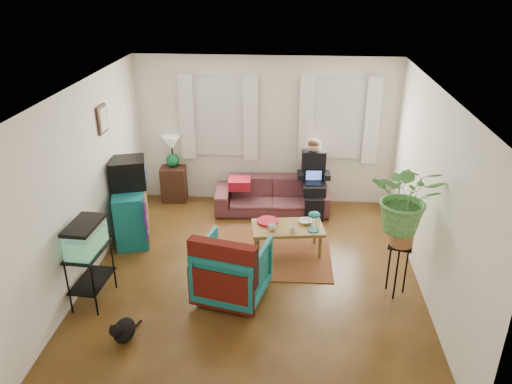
# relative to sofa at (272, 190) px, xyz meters

# --- Properties ---
(floor) EXTENTS (4.50, 5.00, 0.01)m
(floor) POSITION_rel_sofa_xyz_m (-0.15, -2.05, -0.38)
(floor) COLOR #4F2B14
(floor) RESTS_ON ground
(ceiling) EXTENTS (4.50, 5.00, 0.01)m
(ceiling) POSITION_rel_sofa_xyz_m (-0.15, -2.05, 2.22)
(ceiling) COLOR white
(ceiling) RESTS_ON wall_back
(wall_back) EXTENTS (4.50, 0.01, 2.60)m
(wall_back) POSITION_rel_sofa_xyz_m (-0.15, 0.45, 0.92)
(wall_back) COLOR silver
(wall_back) RESTS_ON floor
(wall_front) EXTENTS (4.50, 0.01, 2.60)m
(wall_front) POSITION_rel_sofa_xyz_m (-0.15, -4.55, 0.92)
(wall_front) COLOR silver
(wall_front) RESTS_ON floor
(wall_left) EXTENTS (0.01, 5.00, 2.60)m
(wall_left) POSITION_rel_sofa_xyz_m (-2.40, -2.05, 0.92)
(wall_left) COLOR silver
(wall_left) RESTS_ON floor
(wall_right) EXTENTS (0.01, 5.00, 2.60)m
(wall_right) POSITION_rel_sofa_xyz_m (2.10, -2.05, 0.92)
(wall_right) COLOR silver
(wall_right) RESTS_ON floor
(window_left) EXTENTS (1.08, 0.04, 1.38)m
(window_left) POSITION_rel_sofa_xyz_m (-0.95, 0.43, 1.17)
(window_left) COLOR white
(window_left) RESTS_ON wall_back
(window_right) EXTENTS (1.08, 0.04, 1.38)m
(window_right) POSITION_rel_sofa_xyz_m (1.10, 0.43, 1.17)
(window_right) COLOR white
(window_right) RESTS_ON wall_back
(curtains_left) EXTENTS (1.36, 0.06, 1.50)m
(curtains_left) POSITION_rel_sofa_xyz_m (-0.95, 0.35, 1.17)
(curtains_left) COLOR white
(curtains_left) RESTS_ON wall_back
(curtains_right) EXTENTS (1.36, 0.06, 1.50)m
(curtains_right) POSITION_rel_sofa_xyz_m (1.10, 0.35, 1.17)
(curtains_right) COLOR white
(curtains_right) RESTS_ON wall_back
(picture_frame) EXTENTS (0.04, 0.32, 0.40)m
(picture_frame) POSITION_rel_sofa_xyz_m (-2.37, -1.20, 1.57)
(picture_frame) COLOR #3D2616
(picture_frame) RESTS_ON wall_left
(area_rug) EXTENTS (2.03, 1.63, 0.01)m
(area_rug) POSITION_rel_sofa_xyz_m (-0.06, -1.39, -0.38)
(area_rug) COLOR brown
(area_rug) RESTS_ON floor
(sofa) EXTENTS (2.00, 0.90, 0.77)m
(sofa) POSITION_rel_sofa_xyz_m (0.00, 0.00, 0.00)
(sofa) COLOR brown
(sofa) RESTS_ON floor
(seated_person) EXTENTS (0.53, 0.63, 1.17)m
(seated_person) POSITION_rel_sofa_xyz_m (0.70, 0.05, 0.20)
(seated_person) COLOR black
(seated_person) RESTS_ON sofa
(side_table) EXTENTS (0.46, 0.46, 0.64)m
(side_table) POSITION_rel_sofa_xyz_m (-1.80, 0.33, -0.06)
(side_table) COLOR #3B2216
(side_table) RESTS_ON floor
(table_lamp) EXTENTS (0.34, 0.34, 0.58)m
(table_lamp) POSITION_rel_sofa_xyz_m (-1.80, 0.33, 0.53)
(table_lamp) COLOR white
(table_lamp) RESTS_ON side_table
(dresser) EXTENTS (0.72, 1.03, 0.84)m
(dresser) POSITION_rel_sofa_xyz_m (-2.14, -1.14, 0.04)
(dresser) COLOR navy
(dresser) RESTS_ON floor
(crt_tv) EXTENTS (0.63, 0.60, 0.45)m
(crt_tv) POSITION_rel_sofa_xyz_m (-2.15, -1.04, 0.69)
(crt_tv) COLOR black
(crt_tv) RESTS_ON dresser
(aquarium_stand) EXTENTS (0.41, 0.68, 0.74)m
(aquarium_stand) POSITION_rel_sofa_xyz_m (-2.15, -2.75, -0.01)
(aquarium_stand) COLOR black
(aquarium_stand) RESTS_ON floor
(aquarium) EXTENTS (0.37, 0.62, 0.39)m
(aquarium) POSITION_rel_sofa_xyz_m (-2.15, -2.75, 0.55)
(aquarium) COLOR #7FD899
(aquarium) RESTS_ON aquarium_stand
(black_cat) EXTENTS (0.34, 0.43, 0.32)m
(black_cat) POSITION_rel_sofa_xyz_m (-1.53, -3.46, -0.23)
(black_cat) COLOR black
(black_cat) RESTS_ON floor
(armchair) EXTENTS (1.00, 0.96, 0.86)m
(armchair) POSITION_rel_sofa_xyz_m (-0.38, -2.52, 0.05)
(armchair) COLOR #126D6F
(armchair) RESTS_ON floor
(serape_throw) EXTENTS (0.88, 0.40, 0.71)m
(serape_throw) POSITION_rel_sofa_xyz_m (-0.46, -2.84, 0.22)
(serape_throw) COLOR #9E0A0A
(serape_throw) RESTS_ON armchair
(coffee_table) EXTENTS (1.11, 0.71, 0.43)m
(coffee_table) POSITION_rel_sofa_xyz_m (0.30, -1.38, -0.17)
(coffee_table) COLOR brown
(coffee_table) RESTS_ON floor
(cup_a) EXTENTS (0.13, 0.13, 0.09)m
(cup_a) POSITION_rel_sofa_xyz_m (0.07, -1.51, 0.10)
(cup_a) COLOR white
(cup_a) RESTS_ON coffee_table
(cup_b) EXTENTS (0.11, 0.11, 0.09)m
(cup_b) POSITION_rel_sofa_xyz_m (0.37, -1.54, 0.09)
(cup_b) COLOR beige
(cup_b) RESTS_ON coffee_table
(bowl) EXTENTS (0.23, 0.23, 0.05)m
(bowl) POSITION_rel_sofa_xyz_m (0.56, -1.24, 0.07)
(bowl) COLOR white
(bowl) RESTS_ON coffee_table
(snack_tray) EXTENTS (0.37, 0.37, 0.04)m
(snack_tray) POSITION_rel_sofa_xyz_m (-0.01, -1.28, 0.07)
(snack_tray) COLOR #B21414
(snack_tray) RESTS_ON coffee_table
(birdcage) EXTENTS (0.19, 0.19, 0.30)m
(birdcage) POSITION_rel_sofa_xyz_m (0.67, -1.47, 0.20)
(birdcage) COLOR #115B6B
(birdcage) RESTS_ON coffee_table
(plant_stand) EXTENTS (0.38, 0.38, 0.74)m
(plant_stand) POSITION_rel_sofa_xyz_m (1.73, -2.31, -0.01)
(plant_stand) COLOR black
(plant_stand) RESTS_ON floor
(potted_plant) EXTENTS (1.00, 0.92, 0.94)m
(potted_plant) POSITION_rel_sofa_xyz_m (1.73, -2.31, 0.87)
(potted_plant) COLOR #599947
(potted_plant) RESTS_ON plant_stand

